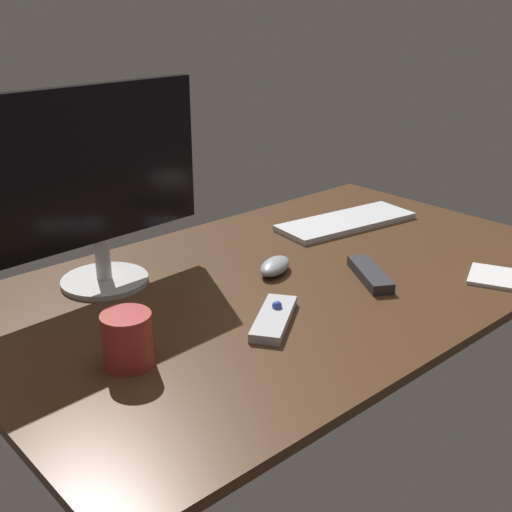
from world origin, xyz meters
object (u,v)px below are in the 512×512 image
at_px(computer_mouse, 275,266).
at_px(coffee_mug, 127,339).
at_px(monitor, 95,178).
at_px(media_remote, 274,318).
at_px(keyboard, 346,222).
at_px(tv_remote, 370,274).
at_px(notepad, 501,278).

bearing_deg(computer_mouse, coffee_mug, 169.59).
distance_m(monitor, media_remote, 0.47).
relative_size(keyboard, tv_remote, 2.25).
relative_size(computer_mouse, notepad, 0.82).
relative_size(keyboard, coffee_mug, 4.21).
distance_m(monitor, keyboard, 0.74).
bearing_deg(media_remote, tv_remote, -33.42).
height_order(coffee_mug, notepad, coffee_mug).
bearing_deg(media_remote, monitor, 76.38).
bearing_deg(monitor, media_remote, -71.85).
xyz_separation_m(monitor, computer_mouse, (0.32, -0.21, -0.22)).
height_order(media_remote, coffee_mug, coffee_mug).
bearing_deg(computer_mouse, notepad, -71.29).
height_order(keyboard, media_remote, media_remote).
bearing_deg(coffee_mug, tv_remote, -4.66).
xyz_separation_m(keyboard, notepad, (-0.03, -0.48, -0.00)).
distance_m(media_remote, notepad, 0.55).
bearing_deg(media_remote, computer_mouse, 11.20).
xyz_separation_m(media_remote, tv_remote, (0.30, 0.01, 0.00)).
xyz_separation_m(coffee_mug, notepad, (0.81, -0.25, -0.04)).
height_order(media_remote, notepad, media_remote).
bearing_deg(notepad, tv_remote, 137.52).
bearing_deg(tv_remote, computer_mouse, 69.88).
xyz_separation_m(computer_mouse, tv_remote, (0.13, -0.17, -0.00)).
relative_size(computer_mouse, media_remote, 0.61).
bearing_deg(computer_mouse, monitor, 121.75).
bearing_deg(media_remote, coffee_mug, 134.10).
bearing_deg(tv_remote, keyboard, -9.77).
relative_size(monitor, computer_mouse, 4.58).
relative_size(monitor, coffee_mug, 5.29).
xyz_separation_m(computer_mouse, media_remote, (-0.17, -0.18, -0.01)).
bearing_deg(keyboard, notepad, -85.31).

